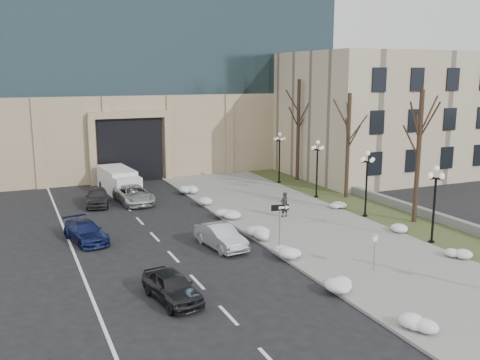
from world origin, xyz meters
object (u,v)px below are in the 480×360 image
object	(u,v)px
box_truck	(119,181)
lamppost_a	(435,194)
one_way_sign	(283,213)
car_a	(172,286)
lamppost_d	(279,151)
keep_sign	(375,244)
lamppost_b	(367,175)
pedestrian	(284,204)
car_b	(221,236)
car_c	(86,232)
car_d	(134,195)
car_e	(97,197)
lamppost_c	(317,161)

from	to	relation	value
box_truck	lamppost_a	bearing A→B (deg)	-61.60
one_way_sign	car_a	bearing A→B (deg)	-146.60
car_a	lamppost_d	world-z (taller)	lamppost_d
keep_sign	lamppost_d	bearing A→B (deg)	66.42
lamppost_b	pedestrian	bearing A→B (deg)	158.51
car_a	car_b	distance (m)	7.65
car_c	car_d	size ratio (longest dim) A/B	0.85
car_a	lamppost_a	size ratio (longest dim) A/B	0.83
one_way_sign	lamppost_a	distance (m)	9.26
car_c	lamppost_b	distance (m)	19.14
car_d	one_way_sign	size ratio (longest dim) A/B	1.73
car_d	car_e	world-z (taller)	car_e
car_e	keep_sign	world-z (taller)	keep_sign
car_a	car_e	distance (m)	19.31
pedestrian	one_way_sign	world-z (taller)	one_way_sign
one_way_sign	pedestrian	bearing A→B (deg)	68.77
one_way_sign	lamppost_b	world-z (taller)	lamppost_b
lamppost_c	car_c	bearing A→B (deg)	-167.30
lamppost_c	keep_sign	bearing A→B (deg)	-111.55
car_c	one_way_sign	xyz separation A→B (m)	(9.83, -6.77, 1.76)
car_b	lamppost_d	distance (m)	19.31
car_c	lamppost_b	bearing A→B (deg)	-18.97
lamppost_a	lamppost_b	size ratio (longest dim) A/B	1.00
car_a	car_b	xyz separation A→B (m)	(4.73, 6.01, 0.01)
keep_sign	lamppost_a	bearing A→B (deg)	13.48
box_truck	lamppost_b	distance (m)	20.99
car_b	keep_sign	world-z (taller)	keep_sign
car_e	lamppost_c	bearing A→B (deg)	-6.78
car_d	box_truck	bearing A→B (deg)	90.04
car_b	car_d	world-z (taller)	car_d
car_d	lamppost_d	xyz separation A→B (m)	(14.00, 2.22, 2.38)
pedestrian	lamppost_c	size ratio (longest dim) A/B	0.37
lamppost_b	keep_sign	bearing A→B (deg)	-124.35
keep_sign	lamppost_c	size ratio (longest dim) A/B	0.43
keep_sign	lamppost_c	xyz separation A→B (m)	(6.08, 15.40, 1.58)
car_e	lamppost_c	world-z (taller)	lamppost_c
pedestrian	keep_sign	size ratio (longest dim) A/B	0.88
car_c	lamppost_d	bearing A→B (deg)	17.54
lamppost_c	pedestrian	bearing A→B (deg)	-140.55
car_d	one_way_sign	distance (m)	16.17
lamppost_c	lamppost_d	world-z (taller)	same
lamppost_a	pedestrian	bearing A→B (deg)	121.84
one_way_sign	lamppost_c	distance (m)	14.25
lamppost_c	lamppost_b	bearing A→B (deg)	-90.00
one_way_sign	lamppost_b	bearing A→B (deg)	34.41
car_a	box_truck	xyz separation A→B (m)	(2.27, 23.35, 0.30)
keep_sign	lamppost_c	distance (m)	16.63
car_d	lamppost_b	world-z (taller)	lamppost_b
car_c	car_e	xyz separation A→B (m)	(2.08, 8.95, 0.08)
car_e	one_way_sign	xyz separation A→B (m)	(7.74, -15.71, 1.68)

